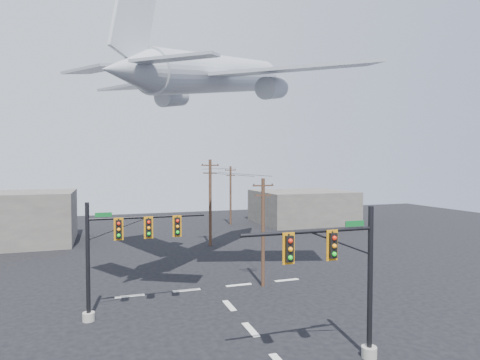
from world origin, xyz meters
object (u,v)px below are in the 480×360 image
object	(u,v)px
signal_mast_far	(119,252)
airliner	(220,75)
signal_mast_near	(345,280)
utility_pole_b	(210,201)
utility_pole_a	(263,230)
utility_pole_c	(231,194)

from	to	relation	value
signal_mast_far	airliner	bearing A→B (deg)	42.11
signal_mast_near	utility_pole_b	world-z (taller)	utility_pole_b
signal_mast_far	utility_pole_a	world-z (taller)	utility_pole_a
airliner	signal_mast_far	bearing A→B (deg)	176.23
airliner	utility_pole_c	bearing A→B (deg)	24.89
utility_pole_c	signal_mast_near	bearing A→B (deg)	-111.34
signal_mast_near	utility_pole_a	size ratio (longest dim) A/B	0.89
signal_mast_far	utility_pole_b	size ratio (longest dim) A/B	0.75
signal_mast_far	utility_pole_b	distance (m)	21.62
utility_pole_a	utility_pole_b	distance (m)	15.91
signal_mast_far	signal_mast_near	bearing A→B (deg)	-43.18
signal_mast_far	utility_pole_a	size ratio (longest dim) A/B	0.90
signal_mast_near	utility_pole_a	xyz separation A→B (m)	(0.81, 12.02, 0.38)
utility_pole_c	airliner	size ratio (longest dim) A/B	0.39
utility_pole_b	airliner	xyz separation A→B (m)	(-2.07, -11.30, 11.48)
signal_mast_near	utility_pole_b	xyz separation A→B (m)	(0.85, 27.90, 1.22)
utility_pole_a	utility_pole_c	size ratio (longest dim) A/B	0.91
signal_mast_near	utility_pole_c	distance (m)	43.19
signal_mast_near	utility_pole_b	size ratio (longest dim) A/B	0.74
utility_pole_b	utility_pole_c	world-z (taller)	utility_pole_b
signal_mast_near	airliner	xyz separation A→B (m)	(-1.22, 16.60, 12.70)
signal_mast_far	airliner	distance (m)	16.94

